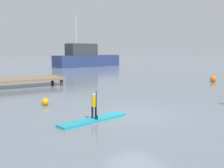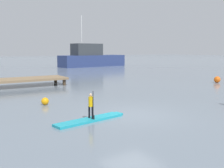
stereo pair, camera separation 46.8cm
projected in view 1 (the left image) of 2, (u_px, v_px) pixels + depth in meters
name	position (u px, v px, depth m)	size (l,w,h in m)	color
ground_plane	(134.00, 114.00, 12.63)	(240.00, 240.00, 0.00)	slate
paddleboard_near	(94.00, 120.00, 11.48)	(3.46, 1.15, 0.10)	#1E9EB2
paddler_child_solo	(94.00, 105.00, 11.39)	(0.22, 0.39, 1.21)	black
fishing_boat_white_large	(86.00, 58.00, 48.54)	(12.79, 4.79, 8.96)	navy
mooring_buoy_near	(45.00, 102.00, 14.67)	(0.41, 0.41, 0.41)	orange
mooring_buoy_mid	(213.00, 79.00, 25.04)	(0.59, 0.59, 0.59)	orange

